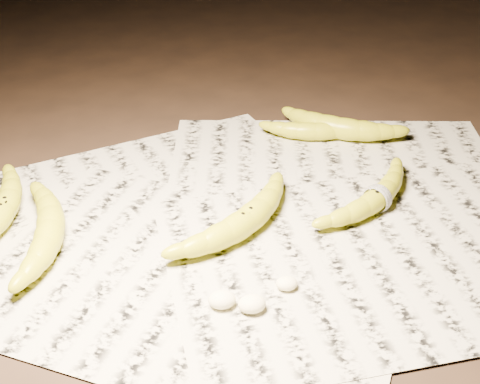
{
  "coord_description": "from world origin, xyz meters",
  "views": [
    {
      "loc": [
        -0.12,
        -0.77,
        0.58
      ],
      "look_at": [
        0.01,
        0.03,
        0.05
      ],
      "focal_mm": 50.0,
      "sensor_mm": 36.0,
      "label": 1
    }
  ],
  "objects": [
    {
      "name": "banana_left_b",
      "position": [
        -0.27,
        0.01,
        0.03
      ],
      "size": [
        0.07,
        0.21,
        0.04
      ],
      "primitive_type": null,
      "rotation": [
        0.0,
        0.0,
        1.55
      ],
      "color": "gold",
      "rests_on": "newspaper_patch"
    },
    {
      "name": "measuring_tape",
      "position": [
        0.22,
        0.02,
        0.03
      ],
      "size": [
        0.03,
        0.04,
        0.04
      ],
      "primitive_type": "torus",
      "rotation": [
        0.0,
        1.57,
        0.7
      ],
      "color": "white",
      "rests_on": "newspaper_patch"
    },
    {
      "name": "ground",
      "position": [
        0.0,
        0.0,
        0.0
      ],
      "size": [
        3.0,
        3.0,
        0.0
      ],
      "primitive_type": "plane",
      "color": "black",
      "rests_on": "ground"
    },
    {
      "name": "banana_upper_b",
      "position": [
        0.22,
        0.25,
        0.03
      ],
      "size": [
        0.2,
        0.16,
        0.04
      ],
      "primitive_type": null,
      "rotation": [
        0.0,
        0.0,
        -0.54
      ],
      "color": "gold",
      "rests_on": "newspaper_patch"
    },
    {
      "name": "flesh_chunk_a",
      "position": [
        -0.01,
        -0.17,
        0.02
      ],
      "size": [
        0.03,
        0.03,
        0.02
      ],
      "primitive_type": "ellipsoid",
      "color": "#FAF1C1",
      "rests_on": "newspaper_patch"
    },
    {
      "name": "banana_taped",
      "position": [
        0.22,
        0.02,
        0.03
      ],
      "size": [
        0.2,
        0.18,
        0.04
      ],
      "primitive_type": null,
      "rotation": [
        0.0,
        0.0,
        0.7
      ],
      "color": "gold",
      "rests_on": "newspaper_patch"
    },
    {
      "name": "newspaper_patch",
      "position": [
        0.01,
        0.01,
        0.0
      ],
      "size": [
        0.9,
        0.7,
        0.01
      ],
      "primitive_type": "cube",
      "color": "#B7B39D",
      "rests_on": "ground"
    },
    {
      "name": "banana_upper_a",
      "position": [
        0.18,
        0.25,
        0.02
      ],
      "size": [
        0.17,
        0.08,
        0.03
      ],
      "primitive_type": null,
      "rotation": [
        0.0,
        0.0,
        -0.15
      ],
      "color": "gold",
      "rests_on": "newspaper_patch"
    },
    {
      "name": "banana_center",
      "position": [
        0.01,
        -0.01,
        0.03
      ],
      "size": [
        0.21,
        0.2,
        0.04
      ],
      "primitive_type": null,
      "rotation": [
        0.0,
        0.0,
        0.73
      ],
      "color": "gold",
      "rests_on": "newspaper_patch"
    },
    {
      "name": "flesh_chunk_c",
      "position": [
        0.04,
        -0.14,
        0.02
      ],
      "size": [
        0.03,
        0.02,
        0.02
      ],
      "primitive_type": "ellipsoid",
      "color": "#FAF1C1",
      "rests_on": "newspaper_patch"
    },
    {
      "name": "flesh_chunk_b",
      "position": [
        -0.05,
        -0.16,
        0.02
      ],
      "size": [
        0.03,
        0.03,
        0.02
      ],
      "primitive_type": "ellipsoid",
      "color": "#FAF1C1",
      "rests_on": "newspaper_patch"
    },
    {
      "name": "banana_left_a",
      "position": [
        -0.34,
        0.07,
        0.03
      ],
      "size": [
        0.1,
        0.22,
        0.04
      ],
      "primitive_type": null,
      "rotation": [
        0.0,
        0.0,
        1.37
      ],
      "color": "gold",
      "rests_on": "newspaper_patch"
    }
  ]
}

